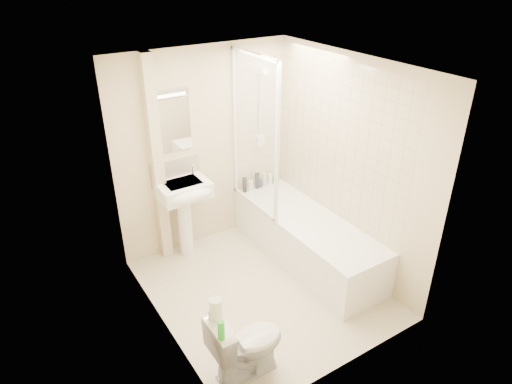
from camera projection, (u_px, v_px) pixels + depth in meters
floor at (263, 289)px, 4.98m from camera, size 2.50×2.50×0.00m
wall_back at (205, 150)px, 5.35m from camera, size 2.20×0.02×2.40m
wall_left at (156, 224)px, 3.89m from camera, size 0.02×2.50×2.40m
wall_right at (348, 166)px, 4.94m from camera, size 0.02×2.50×2.40m
ceiling at (265, 67)px, 3.86m from camera, size 2.20×2.50×0.02m
tile_back at (259, 121)px, 5.59m from camera, size 0.70×0.01×1.75m
tile_right at (337, 142)px, 4.98m from camera, size 0.01×2.10×1.75m
pipe_boxing at (157, 164)px, 5.01m from camera, size 0.12×0.12×2.40m
splashback at (175, 171)px, 5.23m from camera, size 0.60×0.02×0.30m
mirror at (171, 126)px, 4.97m from camera, size 0.46×0.01×0.60m
strip_light at (169, 93)px, 4.78m from camera, size 0.42×0.07×0.07m
bathtub at (307, 238)px, 5.35m from camera, size 0.70×2.10×0.55m
shower_screen at (254, 135)px, 5.08m from camera, size 0.04×0.92×1.80m
shower_fixture at (261, 112)px, 5.50m from camera, size 0.10×0.16×0.99m
pedestal_sink at (185, 199)px, 5.18m from camera, size 0.57×0.51×1.10m
bottle_black_a at (245, 185)px, 5.77m from camera, size 0.06×0.06×0.19m
bottle_white_a at (251, 185)px, 5.83m from camera, size 0.06×0.06×0.13m
bottle_black_b at (257, 181)px, 5.86m from camera, size 0.06×0.06×0.21m
bottle_blue at (261, 183)px, 5.90m from camera, size 0.05×0.05×0.11m
bottle_cream at (264, 180)px, 5.91m from camera, size 0.05×0.05×0.18m
bottle_white_b at (270, 179)px, 5.97m from camera, size 0.05×0.05×0.15m
bottle_green at (275, 179)px, 6.01m from camera, size 0.07×0.07×0.10m
toilet at (247, 344)px, 3.85m from camera, size 0.37×0.65×0.66m
toilet_roll_lower at (215, 313)px, 3.64m from camera, size 0.12×0.12×0.10m
toilet_roll_upper at (216, 305)px, 3.57m from camera, size 0.10×0.10×0.10m
green_bottle at (221, 330)px, 3.42m from camera, size 0.05×0.05×0.17m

